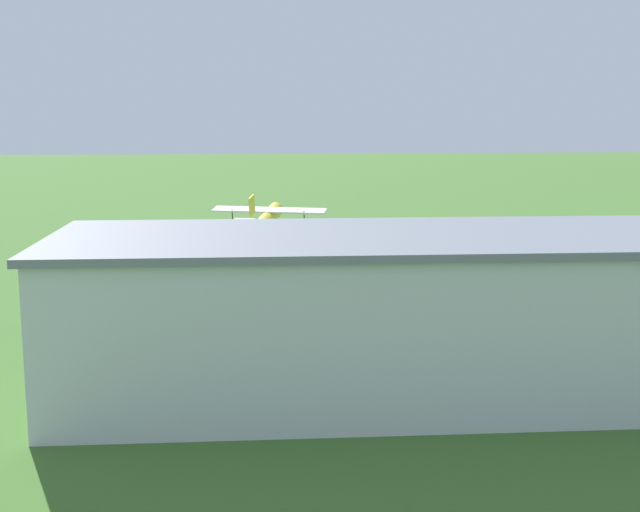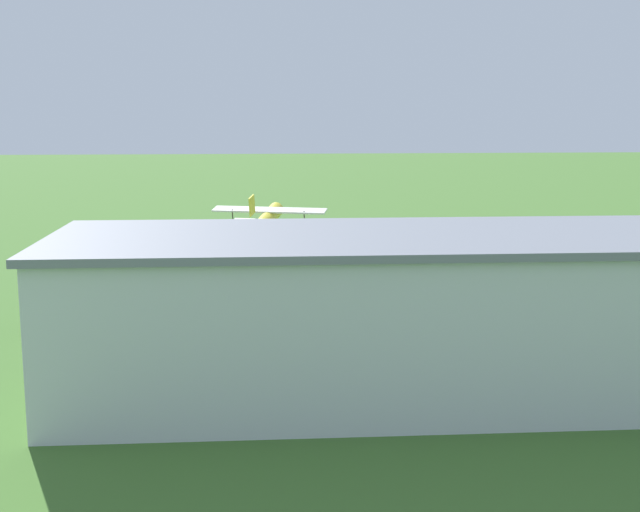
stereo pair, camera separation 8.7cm
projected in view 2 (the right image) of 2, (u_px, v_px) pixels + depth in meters
The scene contains 7 objects.
ground_plane at pixel (361, 270), 70.16m from camera, with size 400.00×400.00×0.00m, color #3D6628.
hangar at pixel (467, 312), 39.21m from camera, with size 38.47×12.12×7.53m.
biplane at pixel (265, 222), 61.26m from camera, with size 8.77×8.10×4.12m.
car_silver at pixel (57, 319), 50.08m from camera, with size 2.49×4.75×1.59m.
person_near_hangar_door at pixel (170, 305), 53.46m from camera, with size 0.52×0.52×1.78m.
person_crossing_taxiway at pixel (117, 301), 54.59m from camera, with size 0.54×0.54×1.68m.
person_beside_truck at pixel (128, 321), 49.57m from camera, with size 0.42×0.42×1.68m.
Camera 2 is at (9.18, 68.42, 13.00)m, focal length 47.05 mm.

